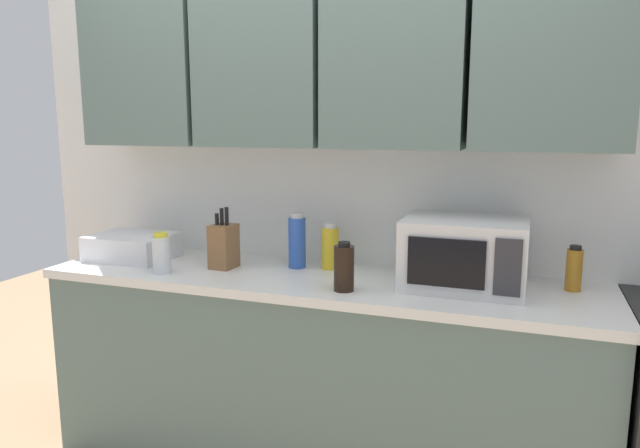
{
  "coord_description": "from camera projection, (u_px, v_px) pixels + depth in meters",
  "views": [
    {
      "loc": [
        0.83,
        -2.61,
        1.56
      ],
      "look_at": [
        -0.0,
        -0.25,
        1.12
      ],
      "focal_mm": 32.66,
      "sensor_mm": 36.0,
      "label": 1
    }
  ],
  "objects": [
    {
      "name": "knife_block",
      "position": [
        224.0,
        246.0,
        2.65
      ],
      "size": [
        0.11,
        0.13,
        0.28
      ],
      "color": "brown",
      "rests_on": "counter_run"
    },
    {
      "name": "bottle_amber_vinegar",
      "position": [
        574.0,
        269.0,
        2.29
      ],
      "size": [
        0.06,
        0.06,
        0.18
      ],
      "color": "#AD701E",
      "rests_on": "counter_run"
    },
    {
      "name": "dish_rack",
      "position": [
        133.0,
        247.0,
        2.84
      ],
      "size": [
        0.38,
        0.3,
        0.12
      ],
      "primitive_type": "cube",
      "color": "silver",
      "rests_on": "counter_run"
    },
    {
      "name": "wall_back_with_cabinets",
      "position": [
        335.0,
        118.0,
        2.63
      ],
      "size": [
        3.3,
        0.38,
        2.6
      ],
      "color": "white",
      "rests_on": "ground_plane"
    },
    {
      "name": "bottle_blue_cleaner",
      "position": [
        297.0,
        241.0,
        2.65
      ],
      "size": [
        0.08,
        0.08,
        0.25
      ],
      "color": "#2D56B7",
      "rests_on": "counter_run"
    },
    {
      "name": "bottle_clear_tall",
      "position": [
        161.0,
        254.0,
        2.56
      ],
      "size": [
        0.08,
        0.08,
        0.18
      ],
      "color": "silver",
      "rests_on": "counter_run"
    },
    {
      "name": "bottle_soy_dark",
      "position": [
        344.0,
        268.0,
        2.29
      ],
      "size": [
        0.08,
        0.08,
        0.2
      ],
      "color": "black",
      "rests_on": "counter_run"
    },
    {
      "name": "microwave",
      "position": [
        464.0,
        254.0,
        2.33
      ],
      "size": [
        0.48,
        0.37,
        0.28
      ],
      "color": "silver",
      "rests_on": "counter_run"
    },
    {
      "name": "counter_run",
      "position": [
        317.0,
        372.0,
        2.61
      ],
      "size": [
        2.43,
        0.63,
        0.9
      ],
      "color": "slate",
      "rests_on": "ground_plane"
    },
    {
      "name": "bottle_yellow_mustard",
      "position": [
        330.0,
        247.0,
        2.64
      ],
      "size": [
        0.08,
        0.08,
        0.21
      ],
      "color": "gold",
      "rests_on": "counter_run"
    }
  ]
}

